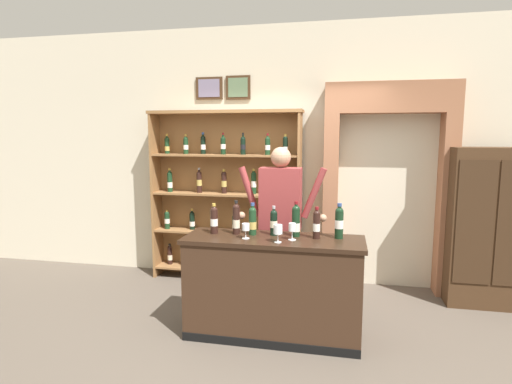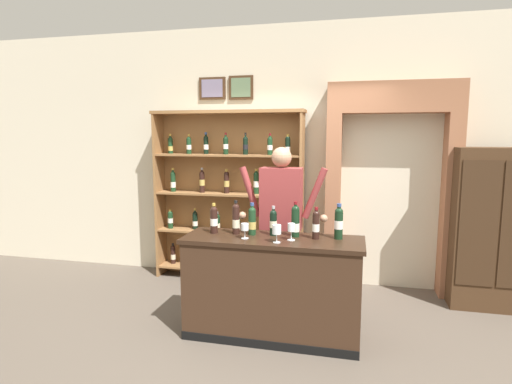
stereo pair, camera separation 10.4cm
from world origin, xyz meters
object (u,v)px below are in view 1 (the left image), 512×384
at_px(tasting_bottle_prosecco, 274,222).
at_px(tasting_bottle_bianco, 296,221).
at_px(side_cabinet, 487,227).
at_px(wine_glass_center, 278,230).
at_px(tasting_counter, 273,287).
at_px(tasting_bottle_brunello, 236,219).
at_px(wine_shelf, 226,193).
at_px(tasting_bottle_riserva, 214,219).
at_px(tasting_bottle_vin_santo, 317,224).
at_px(wine_glass_left, 246,228).
at_px(wine_glass_spare, 292,228).
at_px(tasting_bottle_grappa, 339,222).
at_px(tasting_bottle_chianti, 253,220).
at_px(shopkeeper, 280,211).

relative_size(tasting_bottle_prosecco, tasting_bottle_bianco, 0.84).
xyz_separation_m(side_cabinet, wine_glass_center, (-2.15, -1.41, 0.18)).
distance_m(tasting_counter, tasting_bottle_brunello, 0.74).
relative_size(wine_shelf, tasting_bottle_bianco, 6.61).
xyz_separation_m(tasting_bottle_riserva, tasting_bottle_vin_santo, (0.99, -0.00, 0.00)).
bearing_deg(wine_glass_left, wine_glass_spare, 4.86).
bearing_deg(tasting_bottle_grappa, tasting_bottle_riserva, -177.88).
bearing_deg(wine_glass_center, tasting_bottle_bianco, 63.09).
relative_size(tasting_bottle_chianti, tasting_bottle_grappa, 0.94).
xyz_separation_m(wine_shelf, wine_glass_left, (0.63, -1.54, -0.10)).
bearing_deg(tasting_bottle_chianti, side_cabinet, 25.71).
bearing_deg(wine_glass_left, tasting_counter, 18.38).
relative_size(tasting_bottle_grappa, wine_glass_spare, 2.09).
bearing_deg(wine_glass_spare, side_cabinet, 32.48).
bearing_deg(wine_glass_center, tasting_bottle_grappa, 26.48).
bearing_deg(shopkeeper, tasting_bottle_riserva, -138.68).
height_order(side_cabinet, tasting_bottle_vin_santo, side_cabinet).
height_order(tasting_bottle_riserva, tasting_bottle_chianti, tasting_bottle_chianti).
relative_size(tasting_bottle_riserva, wine_glass_center, 1.83).
xyz_separation_m(tasting_bottle_riserva, wine_glass_center, (0.66, -0.22, -0.02)).
bearing_deg(tasting_bottle_riserva, tasting_bottle_vin_santo, -0.26).
distance_m(wine_shelf, tasting_bottle_grappa, 1.99).
bearing_deg(wine_glass_spare, wine_glass_center, -135.46).
bearing_deg(tasting_bottle_brunello, tasting_counter, -11.36).
distance_m(tasting_bottle_prosecco, tasting_bottle_bianco, 0.21).
bearing_deg(side_cabinet, tasting_bottle_vin_santo, -146.80).
bearing_deg(tasting_bottle_brunello, tasting_bottle_riserva, -176.50).
bearing_deg(tasting_bottle_bianco, wine_glass_center, -116.91).
distance_m(tasting_counter, tasting_bottle_chianti, 0.66).
distance_m(tasting_bottle_grappa, wine_glass_center, 0.59).
bearing_deg(wine_glass_spare, wine_shelf, 125.03).
bearing_deg(wine_glass_left, tasting_bottle_prosecco, 39.03).
bearing_deg(tasting_counter, tasting_bottle_vin_santo, 8.32).
relative_size(side_cabinet, wine_glass_left, 12.42).
xyz_separation_m(tasting_counter, wine_glass_left, (-0.24, -0.08, 0.58)).
distance_m(tasting_bottle_vin_santo, wine_glass_left, 0.65).
height_order(tasting_bottle_riserva, tasting_bottle_prosecco, tasting_bottle_riserva).
bearing_deg(tasting_bottle_riserva, wine_glass_center, -18.36).
height_order(tasting_bottle_bianco, tasting_bottle_vin_santo, tasting_bottle_bianco).
bearing_deg(tasting_bottle_riserva, tasting_bottle_grappa, 2.12).
bearing_deg(tasting_bottle_prosecco, side_cabinet, 27.17).
distance_m(tasting_bottle_prosecco, wine_glass_left, 0.30).
bearing_deg(shopkeeper, tasting_bottle_grappa, -36.89).
distance_m(tasting_counter, shopkeeper, 0.85).
relative_size(tasting_bottle_riserva, tasting_bottle_grappa, 0.90).
relative_size(wine_glass_spare, wine_glass_left, 1.10).
relative_size(wine_shelf, tasting_bottle_riserva, 7.52).
relative_size(tasting_bottle_riserva, tasting_bottle_vin_santo, 0.99).
relative_size(tasting_bottle_bianco, tasting_bottle_vin_santo, 1.13).
distance_m(side_cabinet, tasting_bottle_chianti, 2.70).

